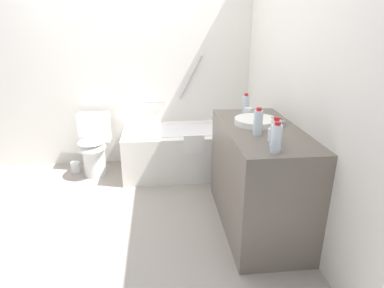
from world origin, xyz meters
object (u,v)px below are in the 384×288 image
Objects in this scene: water_bottle_0 at (275,133)px; water_bottle_3 at (258,122)px; toilet at (94,145)px; drinking_glass_1 at (273,135)px; water_bottle_1 at (246,104)px; water_bottle_2 at (276,138)px; toilet_paper_roll at (76,167)px; sink_basin at (256,121)px; sink_faucet at (280,120)px; bathtub at (189,149)px; drinking_glass_0 at (248,112)px.

water_bottle_0 is 0.25m from water_bottle_3.
water_bottle_0 reaches higher than toilet.
water_bottle_0 is 0.12m from drinking_glass_1.
water_bottle_1 is at bearing 83.55° from water_bottle_3.
water_bottle_2 is 2.33× the size of drinking_glass_1.
toilet_paper_roll is (-1.81, 1.67, -0.93)m from water_bottle_0.
sink_basin is 1.87× the size of water_bottle_1.
water_bottle_2 is at bearing -45.23° from toilet_paper_roll.
water_bottle_0 is (1.55, -1.62, 0.64)m from toilet.
sink_faucet is 1.23× the size of toilet_paper_roll.
bathtub is 8.01× the size of water_bottle_1.
water_bottle_3 reaches higher than toilet_paper_roll.
water_bottle_3 reaches higher than water_bottle_1.
water_bottle_1 is at bearing 64.78° from toilet.
water_bottle_3 is at bearing -96.45° from water_bottle_1.
drinking_glass_1 is (0.47, -1.46, 0.65)m from bathtub.
bathtub is 1.55m from water_bottle_3.
bathtub is at bearing 107.72° from drinking_glass_1.
bathtub is 7.39× the size of water_bottle_2.
toilet is 1.86m from water_bottle_1.
sink_faucet is at bearing 67.18° from water_bottle_2.
toilet_paper_roll is at bearing 140.93° from water_bottle_3.
sink_faucet is (0.67, -1.06, 0.64)m from bathtub.
drinking_glass_0 is at bearing 61.53° from toilet.
sink_basin is at bearing 90.86° from drinking_glass_1.
bathtub is 18.46× the size of drinking_glass_0.
bathtub is at bearing 106.61° from water_bottle_3.
bathtub is at bearing 113.56° from sink_basin.
toilet is 2.01m from sink_basin.
drinking_glass_1 reaches higher than toilet_paper_roll.
sink_basin is 1.76× the size of water_bottle_0.
drinking_glass_0 is at bearing 86.64° from water_bottle_2.
sink_basin is 4.03× the size of drinking_glass_1.
water_bottle_0 reaches higher than drinking_glass_1.
bathtub is 1.14m from drinking_glass_0.
water_bottle_0 is at bearing -74.23° from bathtub.
toilet_paper_roll is at bearing -99.73° from toilet.
water_bottle_1 is 0.12m from drinking_glass_0.
drinking_glass_1 is at bearing 76.69° from water_bottle_0.
sink_faucet reaches higher than sink_basin.
toilet is 1.89m from drinking_glass_0.
water_bottle_0 is 2.46× the size of drinking_glass_0.
water_bottle_3 reaches higher than sink_faucet.
drinking_glass_0 is at bearing 132.14° from sink_faucet.
water_bottle_3 is 2.53× the size of drinking_glass_0.
sink_basin is (1.57, -1.12, 0.57)m from toilet.
sink_basin is 0.23m from drinking_glass_0.
water_bottle_2 is at bearing -94.93° from sink_basin.
water_bottle_3 is (-0.07, -0.26, 0.07)m from sink_basin.
toilet is at bearing 137.49° from water_bottle_3.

